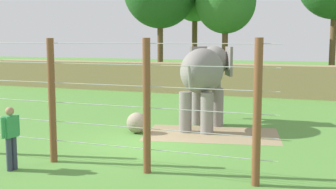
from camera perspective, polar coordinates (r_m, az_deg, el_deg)
ground_plane at (r=14.16m, az=-3.21°, el=-6.56°), size 120.00×120.00×0.00m
dirt_patch at (r=15.63m, az=5.86°, el=-5.26°), size 5.22×3.71×0.01m
embankment_wall at (r=27.10m, az=8.72°, el=2.00°), size 36.00×1.80×1.90m
elephant at (r=16.56m, az=4.90°, el=2.73°), size 1.79×4.25×3.15m
enrichment_ball at (r=15.72m, az=-4.17°, el=-3.77°), size 0.76×0.76×0.76m
cable_fence at (r=11.39m, az=-9.18°, el=-1.17°), size 9.17×0.20×3.43m
zookeeper at (r=11.86m, az=-20.18°, el=-5.12°), size 0.28×0.59×1.67m
tree_behind_wall at (r=32.70m, az=7.67°, el=12.07°), size 4.47×4.47×8.56m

